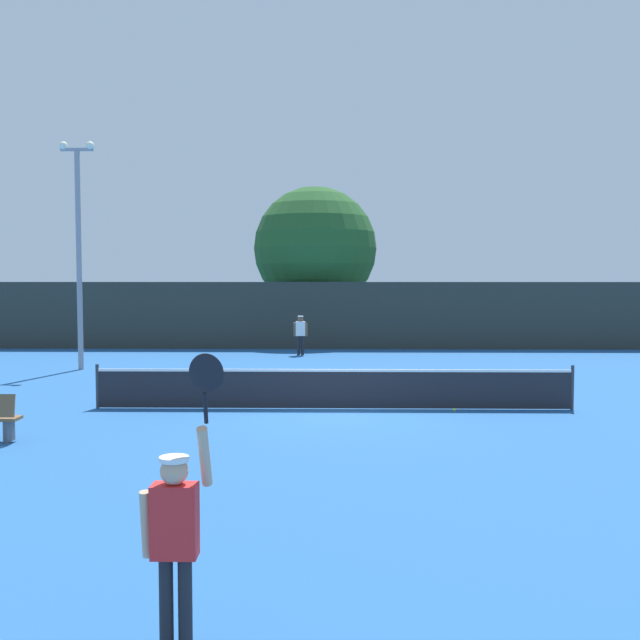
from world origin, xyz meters
name	(u,v)px	position (x,y,z in m)	size (l,w,h in m)	color
ground_plane	(334,409)	(0.00, 0.00, 0.00)	(120.00, 120.00, 0.00)	#235693
tennis_net	(334,388)	(0.00, 0.00, 0.51)	(11.46, 0.08, 1.07)	#232328
perimeter_fence	(334,316)	(0.00, 14.58, 1.47)	(38.87, 0.12, 2.93)	#2D332D
player_serving	(177,523)	(-1.31, -11.46, 1.12)	(0.67, 0.40, 2.54)	red
player_receiving	(301,331)	(-1.33, 11.98, 0.97)	(0.57, 0.23, 1.59)	white
tennis_ball	(454,410)	(2.86, -0.21, 0.03)	(0.07, 0.07, 0.07)	#CCE033
light_pole	(79,240)	(-8.63, 7.34, 4.41)	(1.18, 0.28, 7.70)	gray
large_tree	(315,248)	(-0.89, 17.96, 4.52)	(5.90, 5.90, 7.48)	brown
parked_car_near	(377,323)	(2.20, 20.01, 0.78)	(2.35, 4.38, 1.69)	#B7B7BC
parked_car_mid	(457,324)	(6.23, 19.61, 0.78)	(2.33, 4.38, 1.69)	red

